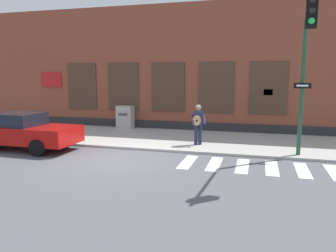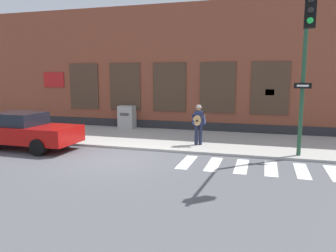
% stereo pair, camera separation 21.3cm
% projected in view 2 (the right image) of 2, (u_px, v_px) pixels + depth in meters
% --- Properties ---
extents(ground_plane, '(160.00, 160.00, 0.00)m').
position_uv_depth(ground_plane, '(120.00, 159.00, 12.17)').
color(ground_plane, '#56565B').
extents(sidewalk, '(28.00, 5.06, 0.10)m').
position_uv_depth(sidewalk, '(155.00, 138.00, 15.98)').
color(sidewalk, '#ADAAA3').
rests_on(sidewalk, ground).
extents(building_backdrop, '(28.00, 4.06, 6.88)m').
position_uv_depth(building_backdrop, '(179.00, 69.00, 19.75)').
color(building_backdrop, brown).
rests_on(building_backdrop, ground).
extents(crosswalk, '(5.20, 1.90, 0.01)m').
position_uv_depth(crosswalk, '(256.00, 167.00, 10.99)').
color(crosswalk, silver).
rests_on(crosswalk, ground).
extents(red_car, '(4.63, 2.05, 1.53)m').
position_uv_depth(red_car, '(24.00, 131.00, 13.74)').
color(red_car, '#B20F0C').
rests_on(red_car, ground).
extents(busker, '(0.77, 0.64, 1.72)m').
position_uv_depth(busker, '(198.00, 122.00, 13.99)').
color(busker, '#1E233D').
rests_on(busker, sidewalk).
extents(traffic_light, '(0.67, 3.35, 5.12)m').
position_uv_depth(traffic_light, '(306.00, 57.00, 10.57)').
color(traffic_light, '#234C33').
rests_on(traffic_light, sidewalk).
extents(utility_box, '(0.88, 0.71, 1.27)m').
position_uv_depth(utility_box, '(127.00, 117.00, 18.52)').
color(utility_box, '#ADADA8').
rests_on(utility_box, sidewalk).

